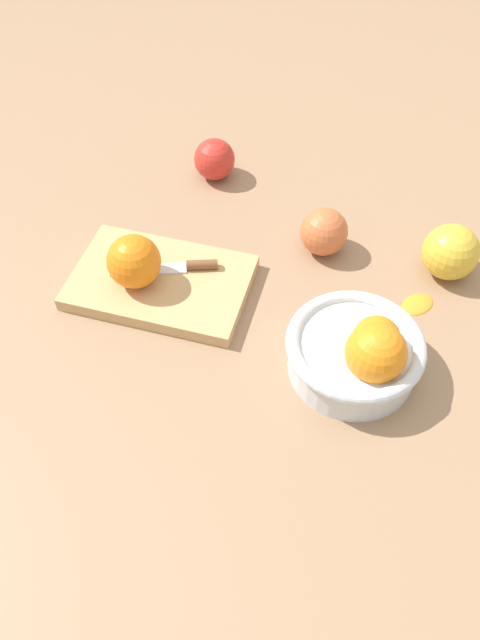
# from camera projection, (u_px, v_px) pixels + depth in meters

# --- Properties ---
(ground_plane) EXTENTS (2.40, 2.40, 0.00)m
(ground_plane) POSITION_uv_depth(u_px,v_px,m) (272.00, 299.00, 0.89)
(ground_plane) COLOR #997556
(bowl) EXTENTS (0.18, 0.18, 0.11)m
(bowl) POSITION_uv_depth(u_px,v_px,m) (359.00, 352.00, 0.78)
(bowl) COLOR silver
(bowl) RESTS_ON ground_plane
(cutting_board) EXTENTS (0.28, 0.21, 0.02)m
(cutting_board) POSITION_uv_depth(u_px,v_px,m) (161.00, 282.00, 0.90)
(cutting_board) COLOR tan
(cutting_board) RESTS_ON ground_plane
(orange_on_board) EXTENTS (0.08, 0.08, 0.08)m
(orange_on_board) POSITION_uv_depth(u_px,v_px,m) (134.00, 262.00, 0.86)
(orange_on_board) COLOR orange
(orange_on_board) RESTS_ON cutting_board
(knife) EXTENTS (0.14, 0.09, 0.01)m
(knife) POSITION_uv_depth(u_px,v_px,m) (179.00, 267.00, 0.90)
(knife) COLOR silver
(knife) RESTS_ON cutting_board
(apple_front_left) EXTENTS (0.08, 0.08, 0.08)m
(apple_front_left) POSITION_uv_depth(u_px,v_px,m) (451.00, 252.00, 0.90)
(apple_front_left) COLOR gold
(apple_front_left) RESTS_ON ground_plane
(apple_front_right) EXTENTS (0.07, 0.07, 0.07)m
(apple_front_right) POSITION_uv_depth(u_px,v_px,m) (214.00, 159.00, 1.05)
(apple_front_right) COLOR red
(apple_front_right) RESTS_ON ground_plane
(apple_front_center) EXTENTS (0.07, 0.07, 0.07)m
(apple_front_center) POSITION_uv_depth(u_px,v_px,m) (324.00, 232.00, 0.93)
(apple_front_center) COLOR #CC6638
(apple_front_center) RESTS_ON ground_plane
(citrus_peel) EXTENTS (0.06, 0.06, 0.01)m
(citrus_peel) POSITION_uv_depth(u_px,v_px,m) (418.00, 303.00, 0.88)
(citrus_peel) COLOR orange
(citrus_peel) RESTS_ON ground_plane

